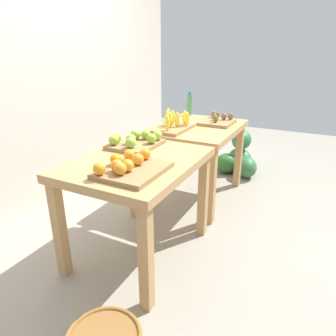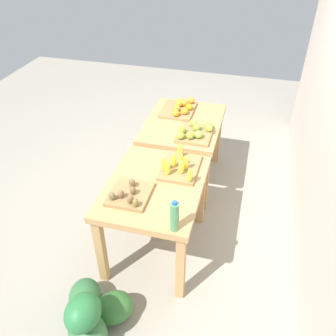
% 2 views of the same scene
% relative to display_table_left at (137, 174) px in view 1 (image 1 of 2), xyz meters
% --- Properties ---
extents(ground_plane, '(8.00, 8.00, 0.00)m').
position_rel_display_table_left_xyz_m(ground_plane, '(0.56, 0.00, -0.66)').
color(ground_plane, gray).
extents(back_wall, '(4.40, 0.12, 3.00)m').
position_rel_display_table_left_xyz_m(back_wall, '(0.56, 1.35, 0.84)').
color(back_wall, beige).
rests_on(back_wall, ground_plane).
extents(display_table_left, '(1.04, 0.80, 0.78)m').
position_rel_display_table_left_xyz_m(display_table_left, '(0.00, 0.00, 0.00)').
color(display_table_left, tan).
rests_on(display_table_left, ground_plane).
extents(display_table_right, '(1.04, 0.80, 0.78)m').
position_rel_display_table_left_xyz_m(display_table_right, '(1.12, 0.00, 0.00)').
color(display_table_right, tan).
rests_on(display_table_right, ground_plane).
extents(orange_bin, '(0.45, 0.36, 0.11)m').
position_rel_display_table_left_xyz_m(orange_bin, '(-0.22, -0.09, 0.15)').
color(orange_bin, olive).
rests_on(orange_bin, display_table_left).
extents(apple_bin, '(0.40, 0.37, 0.11)m').
position_rel_display_table_left_xyz_m(apple_bin, '(0.26, 0.17, 0.16)').
color(apple_bin, olive).
rests_on(apple_bin, display_table_left).
extents(banana_crate, '(0.44, 0.32, 0.17)m').
position_rel_display_table_left_xyz_m(banana_crate, '(0.87, 0.16, 0.16)').
color(banana_crate, olive).
rests_on(banana_crate, display_table_right).
extents(kiwi_bin, '(0.36, 0.32, 0.10)m').
position_rel_display_table_left_xyz_m(kiwi_bin, '(1.32, -0.15, 0.14)').
color(kiwi_bin, olive).
rests_on(kiwi_bin, display_table_right).
extents(water_bottle, '(0.07, 0.07, 0.27)m').
position_rel_display_table_left_xyz_m(water_bottle, '(1.58, 0.28, 0.24)').
color(water_bottle, '#4C8C59').
rests_on(water_bottle, display_table_right).
extents(watermelon_pile, '(0.68, 0.64, 0.52)m').
position_rel_display_table_left_xyz_m(watermelon_pile, '(2.03, -0.24, -0.47)').
color(watermelon_pile, '#346B3A').
rests_on(watermelon_pile, ground_plane).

